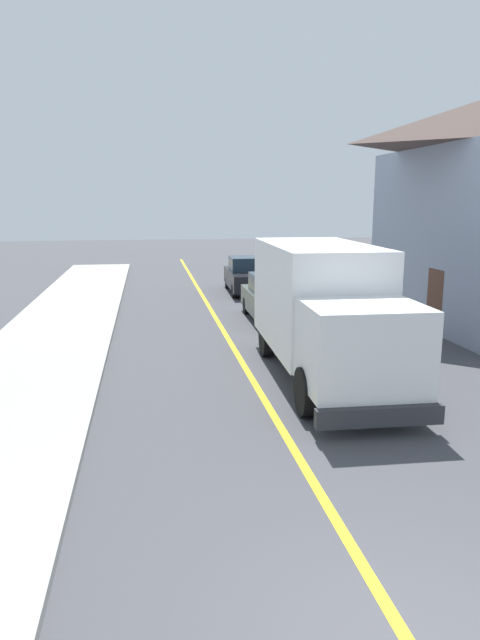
% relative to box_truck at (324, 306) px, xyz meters
% --- Properties ---
extents(centre_line_yellow, '(0.16, 56.00, 0.01)m').
position_rel_box_truck_xyz_m(centre_line_yellow, '(-1.77, 1.16, -1.76)').
color(centre_line_yellow, gold).
rests_on(centre_line_yellow, ground).
extents(box_truck, '(2.62, 7.25, 3.20)m').
position_rel_box_truck_xyz_m(box_truck, '(0.00, 0.00, 0.00)').
color(box_truck, white).
rests_on(box_truck, ground).
extents(parked_car_near, '(1.87, 4.43, 1.67)m').
position_rel_box_truck_xyz_m(parked_car_near, '(0.27, 6.68, -0.97)').
color(parked_car_near, '#4C564C').
rests_on(parked_car_near, ground).
extents(parked_car_mid, '(1.95, 4.46, 1.67)m').
position_rel_box_truck_xyz_m(parked_car_mid, '(0.42, 13.16, -0.97)').
color(parked_car_mid, black).
rests_on(parked_car_mid, ground).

